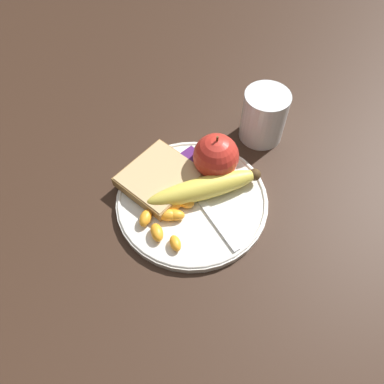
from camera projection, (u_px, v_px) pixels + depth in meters
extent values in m
plane|color=#332116|center=(192.00, 203.00, 0.63)|extent=(3.00, 3.00, 0.00)
cylinder|color=silver|center=(192.00, 201.00, 0.63)|extent=(0.25, 0.25, 0.01)
torus|color=silver|center=(192.00, 199.00, 0.62)|extent=(0.25, 0.25, 0.01)
cylinder|color=silver|center=(264.00, 116.00, 0.68)|extent=(0.08, 0.08, 0.10)
cylinder|color=#F4A81E|center=(263.00, 119.00, 0.69)|extent=(0.07, 0.07, 0.08)
sphere|color=red|center=(216.00, 156.00, 0.62)|extent=(0.08, 0.08, 0.08)
cylinder|color=brown|center=(217.00, 139.00, 0.59)|extent=(0.00, 0.00, 0.01)
ellipsoid|color=#E0CC4C|center=(204.00, 188.00, 0.61)|extent=(0.19, 0.11, 0.04)
sphere|color=#473319|center=(255.00, 175.00, 0.63)|extent=(0.02, 0.02, 0.02)
cube|color=olive|center=(160.00, 178.00, 0.63)|extent=(0.13, 0.13, 0.02)
cube|color=tan|center=(160.00, 178.00, 0.63)|extent=(0.12, 0.12, 0.02)
cube|color=silver|center=(212.00, 219.00, 0.60)|extent=(0.04, 0.14, 0.00)
cube|color=silver|center=(182.00, 177.00, 0.65)|extent=(0.04, 0.06, 0.00)
cube|color=silver|center=(189.00, 161.00, 0.66)|extent=(0.04, 0.03, 0.02)
cube|color=#4C1E60|center=(189.00, 157.00, 0.65)|extent=(0.04, 0.03, 0.00)
ellipsoid|color=orange|center=(175.00, 243.00, 0.57)|extent=(0.03, 0.03, 0.02)
ellipsoid|color=orange|center=(167.00, 215.00, 0.60)|extent=(0.04, 0.04, 0.02)
ellipsoid|color=orange|center=(146.00, 218.00, 0.59)|extent=(0.04, 0.03, 0.02)
ellipsoid|color=orange|center=(186.00, 203.00, 0.61)|extent=(0.03, 0.04, 0.02)
ellipsoid|color=orange|center=(175.00, 205.00, 0.61)|extent=(0.03, 0.02, 0.02)
ellipsoid|color=orange|center=(175.00, 215.00, 0.60)|extent=(0.04, 0.03, 0.02)
ellipsoid|color=orange|center=(157.00, 232.00, 0.58)|extent=(0.03, 0.04, 0.02)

